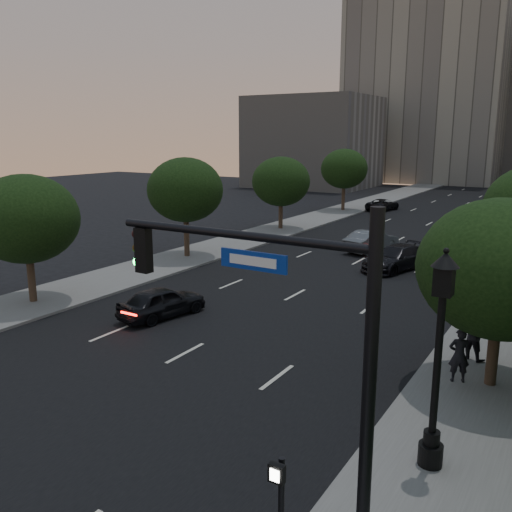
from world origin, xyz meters
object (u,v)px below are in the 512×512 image
Objects in this scene: sedan_near_left at (162,302)px; sedan_far_right at (467,222)px; sedan_mid_left at (372,241)px; sedan_far_left at (383,205)px; sedan_near_right at (396,258)px; pedestrian_b at (475,333)px; traffic_signal_mast at (310,386)px; street_lamp at (437,371)px; pedestrian_a at (459,355)px.

sedan_near_left reaches higher than sedan_far_right.
sedan_near_left is at bearing 95.63° from sedan_mid_left.
sedan_far_right is at bearing 151.90° from sedan_far_left.
sedan_near_right is 13.96m from pedestrian_b.
sedan_far_left is (-6.41, 21.41, -0.13)m from sedan_mid_left.
traffic_signal_mast is 51.99m from sedan_far_left.
pedestrian_b reaches higher than sedan_far_right.
pedestrian_b is (-0.33, 7.43, -1.52)m from street_lamp.
pedestrian_a reaches higher than sedan_near_right.
traffic_signal_mast is 1.67× the size of sedan_near_left.
pedestrian_b is at bearing 122.67° from sedan_far_left.
sedan_far_left is 27.42m from sedan_near_right.
sedan_near_right is at bearing 141.39° from sedan_mid_left.
sedan_far_left is 43.32m from pedestrian_a.
sedan_near_left is at bearing 32.30° from pedestrian_b.
pedestrian_b reaches higher than sedan_near_right.
sedan_mid_left is at bearing -86.50° from pedestrian_a.
sedan_near_left is (-13.35, 5.38, -1.92)m from street_lamp.
sedan_near_right is (6.33, 14.29, 0.03)m from sedan_near_left.
street_lamp is 3.06× the size of pedestrian_a.
sedan_mid_left is at bearing -100.23° from sedan_far_right.
traffic_signal_mast is 9.79m from pedestrian_a.
street_lamp is 20.97m from sedan_near_right.
sedan_far_left is at bearing 128.02° from sedan_near_right.
traffic_signal_mast is 3.64× the size of pedestrian_b.
pedestrian_b is at bearing 92.56° from street_lamp.
pedestrian_a is at bearing -47.83° from sedan_near_right.
sedan_near_right reaches higher than sedan_near_left.
street_lamp is 1.20× the size of sedan_mid_left.
sedan_far_right is (7.11, 32.05, -0.05)m from sedan_near_left.
sedan_near_right is (9.53, -25.71, 0.10)m from sedan_far_left.
sedan_near_left is 2.18× the size of pedestrian_b.
sedan_mid_left is 0.91× the size of sedan_near_right.
pedestrian_a is at bearing -73.86° from sedan_far_right.
pedestrian_b is at bearing -159.38° from sedan_near_left.
traffic_signal_mast is 1.25× the size of street_lamp.
traffic_signal_mast reaches higher than sedan_far_left.
traffic_signal_mast is 11.97m from pedestrian_b.
sedan_near_right is at bearing 119.87° from sedan_far_left.
traffic_signal_mast reaches higher than sedan_near_left.
sedan_mid_left is 1.20× the size of sedan_far_right.
sedan_far_right is (-4.95, 41.66, -3.01)m from traffic_signal_mast.
pedestrian_b is (16.22, -37.96, 0.47)m from sedan_far_left.
pedestrian_a is at bearing 94.62° from street_lamp.
traffic_signal_mast is 42.06m from sedan_far_right.
pedestrian_a reaches higher than sedan_far_right.
traffic_signal_mast is at bearing 60.85° from pedestrian_a.
pedestrian_b is (6.69, -12.25, 0.37)m from sedan_near_right.
traffic_signal_mast reaches higher than street_lamp.
sedan_near_left is at bearing -24.76° from pedestrian_a.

